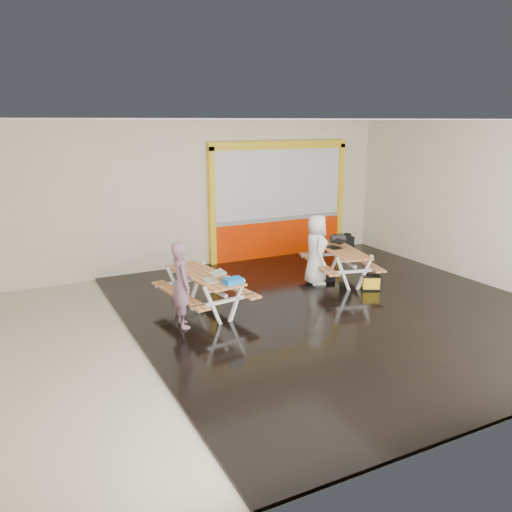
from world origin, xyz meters
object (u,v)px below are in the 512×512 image
picnic_table_left (204,283)px  laptop_left (213,277)px  backpack (347,244)px  person_right (316,250)px  toolbox (338,239)px  person_left (182,285)px  fluke_bag (371,283)px  picnic_table_right (340,257)px  blue_pouch (233,281)px  laptop_right (335,245)px  dark_case (326,277)px

picnic_table_left → laptop_left: laptop_left is taller
laptop_left → backpack: size_ratio=0.82×
person_right → toolbox: size_ratio=4.19×
person_left → picnic_table_left: bearing=-45.1°
fluke_bag → picnic_table_right: bearing=101.0°
blue_pouch → fluke_bag: (3.31, 0.33, -0.61)m
blue_pouch → toolbox: bearing=27.1°
laptop_left → backpack: 4.23m
person_right → backpack: person_right is taller
picnic_table_left → person_right: bearing=10.2°
person_right → blue_pouch: (-2.53, -1.25, 0.01)m
laptop_right → blue_pouch: size_ratio=1.27×
person_left → laptop_left: person_left is taller
picnic_table_right → blue_pouch: blue_pouch is taller
fluke_bag → blue_pouch: bearing=-174.3°
dark_case → picnic_table_left: bearing=-169.9°
person_left → toolbox: 4.58m
laptop_left → laptop_right: laptop_left is taller
laptop_right → backpack: (0.63, 0.41, -0.12)m
toolbox → fluke_bag: toolbox is taller
dark_case → person_left: bearing=-163.8°
laptop_left → fluke_bag: size_ratio=0.92×
picnic_table_left → laptop_right: 3.42m
picnic_table_right → fluke_bag: picnic_table_right is taller
laptop_right → toolbox: bearing=49.5°
person_left → picnic_table_right: bearing=-72.2°
backpack → fluke_bag: 1.58m
fluke_bag → backpack: bearing=73.3°
toolbox → picnic_table_left: bearing=-164.6°
dark_case → fluke_bag: size_ratio=0.82×
picnic_table_right → laptop_left: (-3.38, -0.88, 0.23)m
fluke_bag → dark_case: bearing=115.7°
picnic_table_left → backpack: backpack is taller
picnic_table_left → laptop_left: size_ratio=5.28×
picnic_table_right → dark_case: size_ratio=6.07×
blue_pouch → picnic_table_left: bearing=108.6°
laptop_left → blue_pouch: bearing=-53.0°
person_right → laptop_right: person_right is taller
person_left → blue_pouch: person_left is taller
picnic_table_left → fluke_bag: (3.56, -0.42, -0.38)m
picnic_table_left → picnic_table_right: picnic_table_left is taller
picnic_table_right → picnic_table_left: bearing=-172.4°
toolbox → dark_case: toolbox is taller
blue_pouch → dark_case: bearing=24.4°
picnic_table_left → person_right: 2.83m
dark_case → fluke_bag: bearing=-64.3°
picnic_table_left → blue_pouch: (0.25, -0.74, 0.22)m
laptop_left → fluke_bag: bearing=0.1°
person_left → laptop_right: person_left is taller
blue_pouch → toolbox: 3.88m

